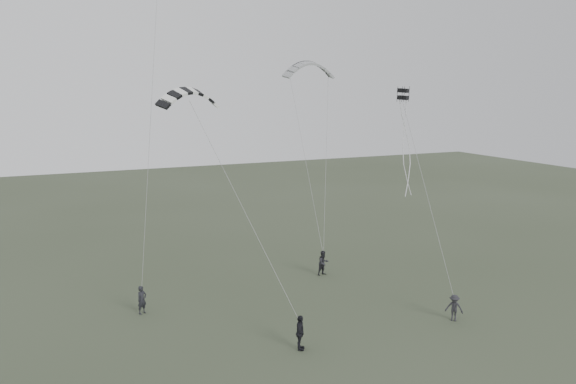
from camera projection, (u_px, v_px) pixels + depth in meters
name	position (u px, v px, depth m)	size (l,w,h in m)	color
ground	(322.00, 333.00, 30.62)	(140.00, 140.00, 0.00)	#363F2B
flyer_left	(142.00, 300.00, 33.18)	(0.62, 0.41, 1.70)	black
flyer_right	(323.00, 263.00, 40.14)	(0.87, 0.68, 1.79)	black
flyer_center	(300.00, 333.00, 28.52)	(1.08, 0.45, 1.84)	black
flyer_far	(454.00, 308.00, 32.16)	(1.01, 0.58, 1.56)	#232327
kite_pale_large	(309.00, 63.00, 43.11)	(4.16, 0.94, 1.69)	#96999B
kite_striped	(189.00, 91.00, 29.36)	(3.42, 0.86, 1.31)	black
kite_box	(403.00, 94.00, 35.23)	(0.60, 0.60, 0.70)	black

